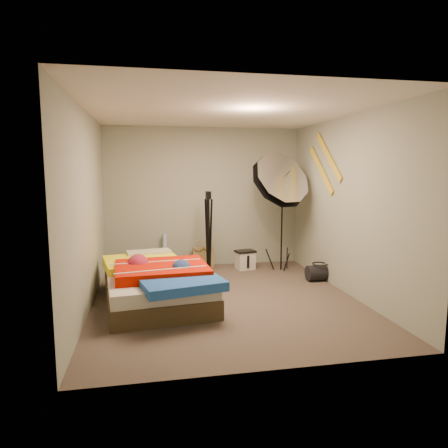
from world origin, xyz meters
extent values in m
plane|color=brown|center=(0.00, 0.00, 0.00)|extent=(4.00, 4.00, 0.00)
plane|color=silver|center=(0.00, 0.00, 2.50)|extent=(4.00, 4.00, 0.00)
plane|color=gray|center=(0.00, 2.00, 1.25)|extent=(3.50, 0.00, 3.50)
plane|color=gray|center=(0.00, -2.00, 1.25)|extent=(3.50, 0.00, 3.50)
plane|color=gray|center=(-1.75, 0.00, 1.25)|extent=(0.00, 4.00, 4.00)
plane|color=gray|center=(1.75, 0.00, 1.25)|extent=(0.00, 4.00, 4.00)
cube|color=#9B8350|center=(-0.04, 1.82, 0.19)|extent=(0.38, 0.18, 0.38)
cylinder|color=#5981BB|center=(-0.73, 1.85, 0.32)|extent=(0.11, 0.19, 0.63)
cube|color=beige|center=(0.67, 1.55, 0.16)|extent=(0.35, 0.29, 0.31)
cylinder|color=black|center=(1.65, 0.61, 0.12)|extent=(0.41, 0.25, 0.25)
cube|color=gold|center=(1.73, 0.60, 1.95)|extent=(0.02, 0.91, 0.78)
cube|color=gold|center=(1.73, 0.85, 1.75)|extent=(0.02, 0.91, 0.78)
cube|color=#423521|center=(-0.91, 0.05, 0.12)|extent=(1.50, 1.98, 0.24)
cube|color=beige|center=(-0.91, 0.05, 0.32)|extent=(1.46, 1.94, 0.17)
cube|color=#FFF821|center=(-1.10, 0.45, 0.44)|extent=(1.16, 1.06, 0.13)
cube|color=red|center=(-0.85, -0.08, 0.46)|extent=(1.22, 1.05, 0.15)
cube|color=blue|center=(-0.65, -0.61, 0.43)|extent=(1.06, 0.92, 0.11)
cube|color=#D49597|center=(-1.01, 0.83, 0.48)|extent=(0.68, 0.39, 0.13)
cylinder|color=black|center=(1.28, 1.40, 0.82)|extent=(0.03, 0.03, 1.65)
cube|color=black|center=(1.28, 1.40, 1.60)|extent=(0.07, 0.07, 0.10)
cone|color=silver|center=(1.15, 1.23, 1.55)|extent=(1.16, 0.96, 1.21)
cylinder|color=black|center=(-0.01, 1.40, 0.63)|extent=(0.05, 0.05, 1.26)
cube|color=black|center=(-0.01, 1.40, 1.33)|extent=(0.09, 0.09, 0.13)
camera|label=1|loc=(-1.01, -5.16, 1.75)|focal=32.00mm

